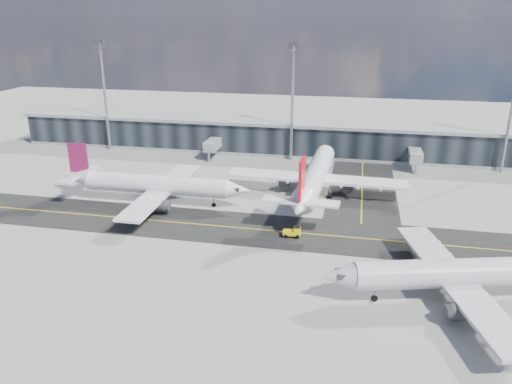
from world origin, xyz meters
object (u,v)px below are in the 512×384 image
(baggage_tug, at_px, (293,232))
(airliner_af, at_px, (154,185))
(airliner_near, at_px, (467,273))
(airliner_redtail, at_px, (315,176))
(service_van, at_px, (314,178))

(baggage_tug, bearing_deg, airliner_af, -114.24)
(airliner_af, bearing_deg, airliner_near, 64.76)
(airliner_redtail, bearing_deg, airliner_near, -54.07)
(baggage_tug, bearing_deg, airliner_redtail, 170.81)
(airliner_redtail, height_order, airliner_near, airliner_redtail)
(airliner_af, bearing_deg, baggage_tug, 69.89)
(service_van, bearing_deg, baggage_tug, -106.11)
(airliner_near, distance_m, service_van, 50.25)
(airliner_af, xyz_separation_m, airliner_near, (53.57, -24.57, -0.00))
(airliner_redtail, distance_m, baggage_tug, 20.79)
(airliner_af, height_order, baggage_tug, airliner_af)
(airliner_redtail, relative_size, service_van, 7.11)
(baggage_tug, relative_size, service_van, 0.50)
(airliner_redtail, xyz_separation_m, airliner_near, (23.04, -34.78, -0.52))
(airliner_af, height_order, airliner_near, airliner_af)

